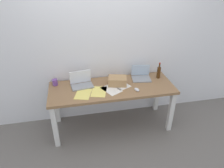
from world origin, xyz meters
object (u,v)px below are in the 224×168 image
(beer_bottle, at_px, (159,72))
(desk, at_px, (112,92))
(cardboard_box, at_px, (117,81))
(coffee_mug, at_px, (55,82))
(laptop_right, at_px, (141,76))
(laptop_left, at_px, (82,83))
(computer_mouse, at_px, (137,90))

(beer_bottle, bearing_deg, desk, -169.69)
(desk, relative_size, beer_bottle, 7.17)
(cardboard_box, relative_size, coffee_mug, 2.91)
(laptop_right, height_order, beer_bottle, beer_bottle)
(coffee_mug, bearing_deg, laptop_right, -2.26)
(laptop_left, distance_m, beer_bottle, 1.25)
(laptop_right, height_order, computer_mouse, laptop_right)
(laptop_left, height_order, cardboard_box, laptop_left)
(laptop_right, relative_size, beer_bottle, 1.24)
(laptop_left, relative_size, laptop_right, 1.08)
(beer_bottle, bearing_deg, laptop_right, 174.00)
(desk, bearing_deg, cardboard_box, 29.70)
(desk, distance_m, computer_mouse, 0.40)
(laptop_left, distance_m, computer_mouse, 0.84)
(computer_mouse, bearing_deg, laptop_left, 143.25)
(desk, relative_size, cardboard_box, 6.85)
(desk, height_order, cardboard_box, cardboard_box)
(beer_bottle, bearing_deg, computer_mouse, -145.23)
(desk, relative_size, coffee_mug, 19.90)
(desk, height_order, laptop_left, laptop_left)
(laptop_right, xyz_separation_m, beer_bottle, (0.29, -0.03, 0.06))
(laptop_left, xyz_separation_m, computer_mouse, (0.78, -0.31, -0.03))
(cardboard_box, bearing_deg, computer_mouse, -43.89)
(laptop_right, distance_m, cardboard_box, 0.44)
(cardboard_box, xyz_separation_m, coffee_mug, (-0.94, 0.18, -0.02))
(beer_bottle, xyz_separation_m, computer_mouse, (-0.47, -0.32, -0.08))
(computer_mouse, relative_size, cardboard_box, 0.36)
(laptop_right, bearing_deg, cardboard_box, -163.86)
(laptop_left, xyz_separation_m, laptop_right, (0.96, 0.05, -0.01))
(beer_bottle, bearing_deg, cardboard_box, -172.64)
(beer_bottle, distance_m, cardboard_box, 0.71)
(beer_bottle, distance_m, computer_mouse, 0.57)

